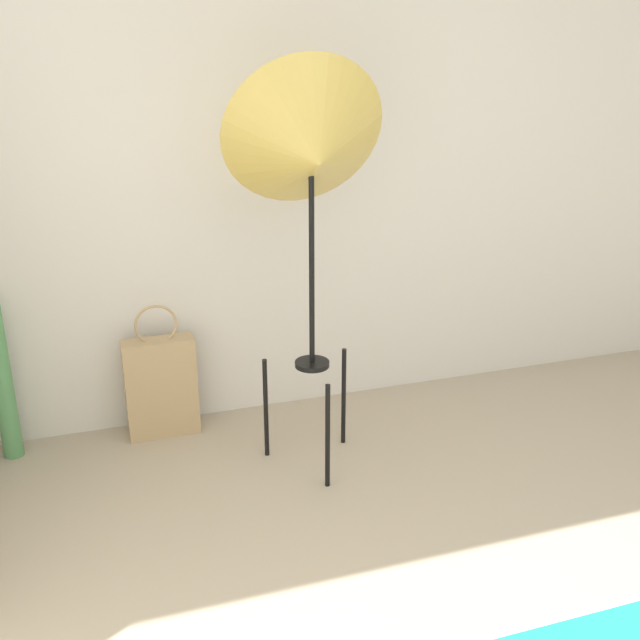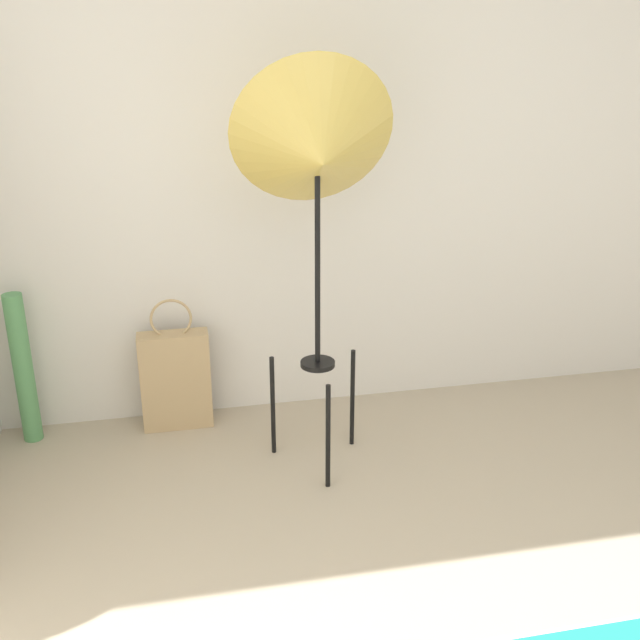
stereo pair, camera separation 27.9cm
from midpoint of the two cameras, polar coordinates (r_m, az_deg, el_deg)
The scene contains 4 objects.
wall_back at distance 3.47m, azimuth 4.23°, elevation 13.76°, with size 8.00×0.05×2.60m.
photo_umbrella at distance 2.84m, azimuth 2.68°, elevation 12.72°, with size 0.64×0.47×1.68m.
tote_bag at distance 3.50m, azimuth -8.72°, elevation -4.51°, with size 0.32×0.11×0.63m.
paper_roll at distance 3.51m, azimuth -19.60°, elevation -3.60°, with size 0.08×0.08×0.70m.
Camera 2 is at (-0.81, -1.00, 1.75)m, focal length 42.00 mm.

